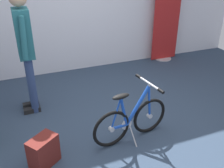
{
  "coord_description": "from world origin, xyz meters",
  "views": [
    {
      "loc": [
        -1.07,
        -2.6,
        2.11
      ],
      "look_at": [
        0.04,
        0.22,
        0.55
      ],
      "focal_mm": 41.16,
      "sensor_mm": 36.0,
      "label": 1
    }
  ],
  "objects_px": {
    "visitor_near_wall": "(25,45)",
    "folding_bike_foreground": "(131,119)",
    "floor_banner_stand": "(167,21)",
    "backpack_on_floor": "(43,151)"
  },
  "relations": [
    {
      "from": "floor_banner_stand",
      "to": "visitor_near_wall",
      "type": "bearing_deg",
      "value": -159.81
    },
    {
      "from": "backpack_on_floor",
      "to": "visitor_near_wall",
      "type": "bearing_deg",
      "value": 88.55
    },
    {
      "from": "visitor_near_wall",
      "to": "folding_bike_foreground",
      "type": "bearing_deg",
      "value": -47.73
    },
    {
      "from": "visitor_near_wall",
      "to": "backpack_on_floor",
      "type": "xyz_separation_m",
      "value": [
        -0.03,
        -1.2,
        -0.83
      ]
    },
    {
      "from": "floor_banner_stand",
      "to": "backpack_on_floor",
      "type": "xyz_separation_m",
      "value": [
        -2.92,
        -2.27,
        -0.66
      ]
    },
    {
      "from": "visitor_near_wall",
      "to": "backpack_on_floor",
      "type": "distance_m",
      "value": 1.46
    },
    {
      "from": "floor_banner_stand",
      "to": "visitor_near_wall",
      "type": "height_order",
      "value": "floor_banner_stand"
    },
    {
      "from": "backpack_on_floor",
      "to": "folding_bike_foreground",
      "type": "bearing_deg",
      "value": 2.58
    },
    {
      "from": "floor_banner_stand",
      "to": "backpack_on_floor",
      "type": "relative_size",
      "value": 5.01
    },
    {
      "from": "floor_banner_stand",
      "to": "visitor_near_wall",
      "type": "relative_size",
      "value": 1.07
    }
  ]
}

